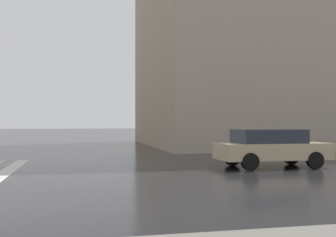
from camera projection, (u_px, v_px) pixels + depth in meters
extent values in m
cube|color=tan|center=(283.00, 12.00, 31.11)|extent=(15.05, 20.87, 20.33)
cube|color=tan|center=(272.00, 151.00, 15.02)|extent=(1.75, 4.10, 0.60)
cube|color=#232833|center=(268.00, 136.00, 14.99)|extent=(1.54, 2.46, 0.50)
cylinder|color=black|center=(291.00, 157.00, 16.09)|extent=(0.20, 0.62, 0.62)
cylinder|color=black|center=(315.00, 160.00, 14.48)|extent=(0.20, 0.62, 0.62)
cylinder|color=black|center=(232.00, 158.00, 15.55)|extent=(0.20, 0.62, 0.62)
cylinder|color=black|center=(250.00, 162.00, 13.94)|extent=(0.20, 0.62, 0.62)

